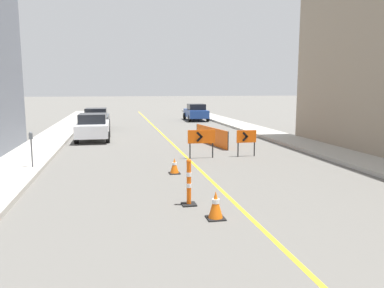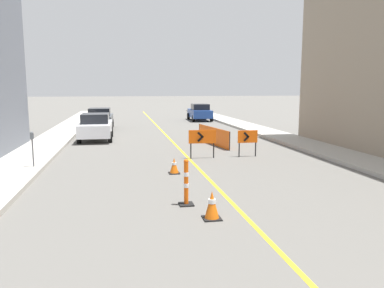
% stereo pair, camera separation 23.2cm
% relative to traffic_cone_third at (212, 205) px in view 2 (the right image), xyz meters
% --- Properties ---
extents(lane_stripe, '(0.12, 54.11, 0.01)m').
position_rel_traffic_cone_third_xyz_m(lane_stripe, '(0.83, 14.54, -0.33)').
color(lane_stripe, gold).
rests_on(lane_stripe, ground_plane).
extents(sidewalk_left, '(2.11, 54.11, 0.17)m').
position_rel_traffic_cone_third_xyz_m(sidewalk_left, '(-6.03, 14.54, -0.25)').
color(sidewalk_left, '#ADA89E').
rests_on(sidewalk_left, ground_plane).
extents(sidewalk_right, '(2.11, 54.11, 0.17)m').
position_rel_traffic_cone_third_xyz_m(sidewalk_right, '(7.69, 14.54, -0.25)').
color(sidewalk_right, '#ADA89E').
rests_on(sidewalk_right, ground_plane).
extents(traffic_cone_third, '(0.43, 0.43, 0.68)m').
position_rel_traffic_cone_third_xyz_m(traffic_cone_third, '(0.00, 0.00, 0.00)').
color(traffic_cone_third, black).
rests_on(traffic_cone_third, ground_plane).
extents(traffic_cone_fourth, '(0.40, 0.40, 0.57)m').
position_rel_traffic_cone_third_xyz_m(traffic_cone_fourth, '(-0.21, 4.89, -0.05)').
color(traffic_cone_fourth, black).
rests_on(traffic_cone_fourth, ground_plane).
extents(delineator_post_rear, '(0.38, 0.38, 1.25)m').
position_rel_traffic_cone_third_xyz_m(delineator_post_rear, '(-0.41, 1.17, 0.21)').
color(delineator_post_rear, black).
rests_on(delineator_post_rear, ground_plane).
extents(arrow_barricade_primary, '(1.21, 0.16, 1.26)m').
position_rel_traffic_cone_third_xyz_m(arrow_barricade_primary, '(1.43, 7.62, 0.57)').
color(arrow_barricade_primary, '#EF560C').
rests_on(arrow_barricade_primary, ground_plane).
extents(arrow_barricade_secondary, '(0.92, 0.09, 1.20)m').
position_rel_traffic_cone_third_xyz_m(arrow_barricade_secondary, '(3.52, 7.64, 0.51)').
color(arrow_barricade_secondary, '#EF560C').
rests_on(arrow_barricade_secondary, ground_plane).
extents(safety_mesh_fence, '(0.69, 4.29, 0.95)m').
position_rel_traffic_cone_third_xyz_m(safety_mesh_fence, '(2.87, 11.47, 0.14)').
color(safety_mesh_fence, '#EF560C').
rests_on(safety_mesh_fence, ground_plane).
extents(parked_car_curb_near, '(1.93, 4.31, 1.59)m').
position_rel_traffic_cone_third_xyz_m(parked_car_curb_near, '(-3.55, 14.59, 0.46)').
color(parked_car_curb_near, silver).
rests_on(parked_car_curb_near, ground_plane).
extents(parked_car_curb_mid, '(1.94, 4.33, 1.59)m').
position_rel_traffic_cone_third_xyz_m(parked_car_curb_mid, '(-3.63, 20.80, 0.46)').
color(parked_car_curb_mid, '#474C51').
rests_on(parked_car_curb_mid, ground_plane).
extents(parked_car_curb_far, '(2.00, 4.38, 1.59)m').
position_rel_traffic_cone_third_xyz_m(parked_car_curb_far, '(5.35, 26.75, 0.46)').
color(parked_car_curb_far, navy).
rests_on(parked_car_curb_far, ground_plane).
extents(parking_meter_far_curb, '(0.12, 0.11, 1.32)m').
position_rel_traffic_cone_third_xyz_m(parking_meter_far_curb, '(-5.32, 6.32, 0.76)').
color(parking_meter_far_curb, '#4C4C51').
rests_on(parking_meter_far_curb, sidewalk_left).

